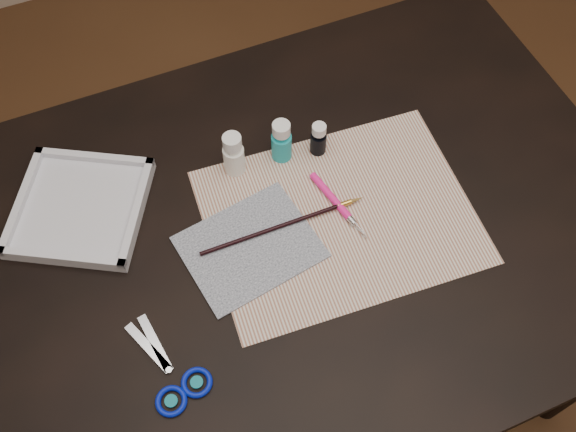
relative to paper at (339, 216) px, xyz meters
name	(u,v)px	position (x,y,z in m)	size (l,w,h in m)	color
ground	(288,362)	(-0.10, 0.01, -0.76)	(3.50, 3.50, 0.02)	#422614
table	(288,310)	(-0.10, 0.01, -0.38)	(1.30, 0.90, 0.75)	black
paper	(339,216)	(0.00, 0.00, 0.00)	(0.48, 0.36, 0.00)	silver
canvas	(250,247)	(-0.17, 0.00, 0.00)	(0.23, 0.18, 0.00)	black
paint_bottle_white	(234,154)	(-0.14, 0.17, 0.05)	(0.04, 0.04, 0.10)	white
paint_bottle_cyan	(281,141)	(-0.04, 0.17, 0.05)	(0.04, 0.04, 0.09)	#1BA3AD
paint_bottle_navy	(318,139)	(0.02, 0.15, 0.04)	(0.03, 0.03, 0.07)	black
paintbrush	(284,225)	(-0.10, 0.02, 0.01)	(0.32, 0.01, 0.01)	black
craft_knife	(339,206)	(0.01, 0.02, 0.01)	(0.17, 0.01, 0.01)	#FF1C8C
scissors	(159,365)	(-0.38, -0.14, 0.00)	(0.20, 0.10, 0.01)	silver
palette_tray	(80,207)	(-0.43, 0.19, 0.01)	(0.23, 0.23, 0.03)	silver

